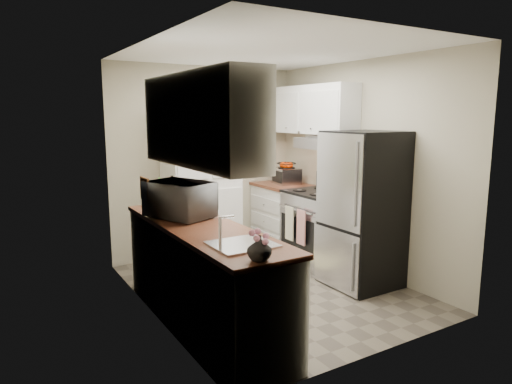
% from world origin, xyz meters
% --- Properties ---
extents(ground, '(3.20, 3.20, 0.00)m').
position_xyz_m(ground, '(0.00, 0.00, 0.00)').
color(ground, '#665B4C').
rests_on(ground, ground).
extents(room_shell, '(2.64, 3.24, 2.52)m').
position_xyz_m(room_shell, '(-0.02, -0.01, 1.63)').
color(room_shell, '#B5AD92').
rests_on(room_shell, ground).
extents(pantry_cabinet, '(0.90, 0.55, 2.00)m').
position_xyz_m(pantry_cabinet, '(-0.20, 1.32, 1.00)').
color(pantry_cabinet, white).
rests_on(pantry_cabinet, ground).
extents(base_cabinet_left, '(0.60, 2.30, 0.88)m').
position_xyz_m(base_cabinet_left, '(-0.99, -0.43, 0.44)').
color(base_cabinet_left, white).
rests_on(base_cabinet_left, ground).
extents(countertop_left, '(0.63, 2.33, 0.04)m').
position_xyz_m(countertop_left, '(-0.99, -0.43, 0.90)').
color(countertop_left, brown).
rests_on(countertop_left, base_cabinet_left).
extents(base_cabinet_right, '(0.60, 0.80, 0.88)m').
position_xyz_m(base_cabinet_right, '(0.99, 1.19, 0.44)').
color(base_cabinet_right, white).
rests_on(base_cabinet_right, ground).
extents(countertop_right, '(0.63, 0.83, 0.04)m').
position_xyz_m(countertop_right, '(0.99, 1.19, 0.90)').
color(countertop_right, brown).
rests_on(countertop_right, base_cabinet_right).
extents(electric_range, '(0.71, 0.78, 1.13)m').
position_xyz_m(electric_range, '(0.97, 0.39, 0.48)').
color(electric_range, '#B7B7BC').
rests_on(electric_range, ground).
extents(refrigerator, '(0.70, 0.72, 1.70)m').
position_xyz_m(refrigerator, '(0.94, -0.41, 0.85)').
color(refrigerator, '#B7B7BC').
rests_on(refrigerator, ground).
extents(microwave, '(0.62, 0.72, 0.34)m').
position_xyz_m(microwave, '(-1.02, -0.03, 1.09)').
color(microwave, silver).
rests_on(microwave, countertop_left).
extents(wine_bottle, '(0.08, 0.08, 0.32)m').
position_xyz_m(wine_bottle, '(-0.96, 0.33, 1.08)').
color(wine_bottle, black).
rests_on(wine_bottle, countertop_left).
extents(flower_vase, '(0.22, 0.22, 0.17)m').
position_xyz_m(flower_vase, '(-1.07, -1.52, 1.01)').
color(flower_vase, silver).
rests_on(flower_vase, countertop_left).
extents(cutting_board, '(0.07, 0.23, 0.29)m').
position_xyz_m(cutting_board, '(-0.97, 0.60, 1.06)').
color(cutting_board, '#4B9C39').
rests_on(cutting_board, countertop_left).
extents(toaster_oven, '(0.35, 0.42, 0.22)m').
position_xyz_m(toaster_oven, '(1.03, 1.19, 1.03)').
color(toaster_oven, '#A3A3A7').
rests_on(toaster_oven, countertop_right).
extents(fruit_basket, '(0.33, 0.33, 0.11)m').
position_xyz_m(fruit_basket, '(1.04, 1.19, 1.20)').
color(fruit_basket, '#EF3700').
rests_on(fruit_basket, toaster_oven).
extents(kitchen_mat, '(0.65, 0.82, 0.01)m').
position_xyz_m(kitchen_mat, '(0.12, 0.55, 0.01)').
color(kitchen_mat, '#CABD80').
rests_on(kitchen_mat, ground).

